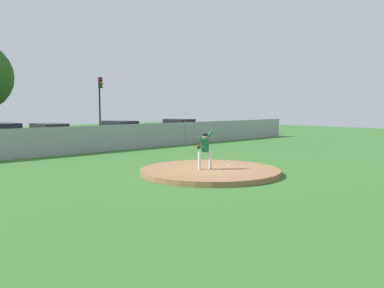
{
  "coord_description": "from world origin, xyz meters",
  "views": [
    {
      "loc": [
        -11.34,
        -10.94,
        2.7
      ],
      "look_at": [
        0.23,
        1.3,
        1.11
      ],
      "focal_mm": 36.76,
      "sensor_mm": 36.0,
      "label": 1
    }
  ],
  "objects": [
    {
      "name": "traffic_light_far",
      "position": [
        6.03,
        18.8,
        3.53
      ],
      "size": [
        0.28,
        0.46,
        5.2
      ],
      "color": "black",
      "rests_on": "ground_plane"
    },
    {
      "name": "baseball",
      "position": [
        0.92,
        -0.19,
        0.24
      ],
      "size": [
        0.07,
        0.07,
        0.07
      ],
      "primitive_type": "sphere",
      "color": "white",
      "rests_on": "pitchers_mound"
    },
    {
      "name": "parked_car_navy",
      "position": [
        -3.43,
        14.23,
        0.84
      ],
      "size": [
        1.83,
        4.69,
        1.74
      ],
      "color": "#161E4C",
      "rests_on": "ground_plane"
    },
    {
      "name": "asphalt_strip",
      "position": [
        0.0,
        14.5,
        0.0
      ],
      "size": [
        44.0,
        7.0,
        0.01
      ],
      "primitive_type": "cube",
      "color": "#2B2B2D",
      "rests_on": "ground_plane"
    },
    {
      "name": "parked_car_red",
      "position": [
        11.03,
        14.34,
        0.8
      ],
      "size": [
        2.17,
        4.24,
        1.68
      ],
      "color": "#A81919",
      "rests_on": "ground_plane"
    },
    {
      "name": "pitchers_mound",
      "position": [
        0.0,
        0.0,
        0.1
      ],
      "size": [
        5.65,
        5.65,
        0.21
      ],
      "primitive_type": "cylinder",
      "color": "olive",
      "rests_on": "ground_plane"
    },
    {
      "name": "parked_car_white",
      "position": [
        -0.5,
        14.14,
        0.79
      ],
      "size": [
        1.87,
        4.61,
        1.64
      ],
      "color": "silver",
      "rests_on": "ground_plane"
    },
    {
      "name": "ground_plane",
      "position": [
        0.0,
        6.0,
        0.0
      ],
      "size": [
        80.0,
        80.0,
        0.0
      ],
      "primitive_type": "plane",
      "color": "#386B2D"
    },
    {
      "name": "chainlink_fence",
      "position": [
        0.0,
        10.0,
        0.8
      ],
      "size": [
        39.09,
        0.07,
        1.7
      ],
      "color": "gray",
      "rests_on": "ground_plane"
    },
    {
      "name": "traffic_cone_orange",
      "position": [
        6.6,
        11.85,
        0.26
      ],
      "size": [
        0.4,
        0.4,
        0.55
      ],
      "color": "orange",
      "rests_on": "asphalt_strip"
    },
    {
      "name": "parked_car_silver",
      "position": [
        4.96,
        14.16,
        0.81
      ],
      "size": [
        1.89,
        4.79,
        1.68
      ],
      "color": "#B7BABF",
      "rests_on": "ground_plane"
    },
    {
      "name": "pitcher_youth",
      "position": [
        -0.23,
        0.07,
        1.09
      ],
      "size": [
        0.77,
        0.33,
        1.56
      ],
      "color": "silver",
      "rests_on": "pitchers_mound"
    }
  ]
}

